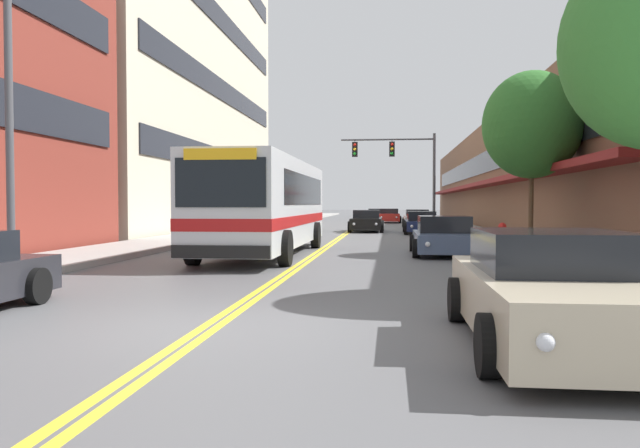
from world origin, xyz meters
TOP-DOWN VIEW (x-y plane):
  - ground_plane at (0.00, 37.00)m, footprint 240.00×240.00m
  - sidewalk_left at (-7.01, 37.00)m, footprint 3.02×106.00m
  - sidewalk_right at (7.01, 37.00)m, footprint 3.02×106.00m
  - centre_line at (0.00, 37.00)m, footprint 0.34×106.00m
  - office_tower_left at (-14.76, 32.96)m, footprint 12.08×31.44m
  - storefront_row_right at (12.74, 37.00)m, footprint 9.10×68.00m
  - city_bus at (-1.66, 12.21)m, footprint 2.89×11.56m
  - car_silver_parked_left_near at (-4.39, 25.54)m, footprint 2.08×4.67m
  - car_beige_parked_left_far at (-4.26, 33.55)m, footprint 2.10×4.45m
  - car_champagne_parked_right_foreground at (4.45, -0.80)m, footprint 2.21×4.91m
  - car_white_parked_right_mid at (4.40, 35.68)m, footprint 2.03×4.75m
  - car_navy_parked_right_far at (4.29, 27.52)m, footprint 2.06×4.81m
  - car_slate_blue_parked_right_end at (4.30, 12.68)m, footprint 2.21×4.49m
  - car_red_moving_lead at (2.42, 47.30)m, footprint 2.12×4.18m
  - car_black_moving_second at (1.07, 29.44)m, footprint 2.09×4.63m
  - car_dark_grey_moving_third at (1.01, 57.19)m, footprint 1.99×4.21m
  - traffic_signal_mast at (3.16, 30.54)m, footprint 5.86×0.38m
  - street_lamp_left_near at (-5.01, 3.50)m, footprint 2.13×0.28m
  - street_tree_right_mid at (7.22, 13.17)m, footprint 3.29×3.29m
  - fire_hydrant at (5.95, 11.25)m, footprint 0.36×0.28m

SIDE VIEW (x-z plane):
  - ground_plane at x=0.00m, z-range 0.00..0.00m
  - centre_line at x=0.00m, z-range 0.00..0.01m
  - sidewalk_left at x=-7.01m, z-range 0.00..0.17m
  - sidewalk_right at x=7.01m, z-range 0.00..0.17m
  - car_dark_grey_moving_third at x=1.01m, z-range -0.04..1.14m
  - car_silver_parked_left_near at x=-4.39m, z-range -0.03..1.19m
  - car_red_moving_lead at x=2.42m, z-range -0.04..1.22m
  - car_slate_blue_parked_right_end at x=4.30m, z-range -0.06..1.24m
  - car_navy_parked_right_far at x=4.29m, z-range -0.04..1.23m
  - car_white_parked_right_mid at x=4.40m, z-range -0.04..1.26m
  - car_beige_parked_left_far at x=-4.26m, z-range -0.04..1.26m
  - car_black_moving_second at x=1.07m, z-range -0.04..1.28m
  - car_champagne_parked_right_foreground at x=4.45m, z-range -0.05..1.34m
  - fire_hydrant at x=5.95m, z-range 0.17..1.12m
  - city_bus at x=-1.66m, z-range 0.21..3.33m
  - storefront_row_right at x=12.74m, z-range 0.00..7.17m
  - traffic_signal_mast at x=3.16m, z-range 1.29..7.34m
  - street_tree_right_mid at x=7.22m, z-range 1.36..7.37m
  - street_lamp_left_near at x=-5.01m, z-range 0.72..8.42m
  - office_tower_left at x=-14.76m, z-range 0.00..27.99m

